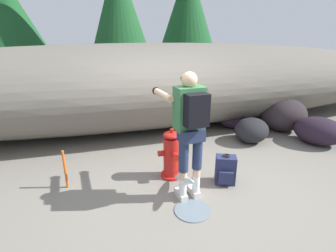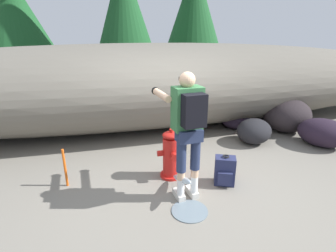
# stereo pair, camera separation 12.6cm
# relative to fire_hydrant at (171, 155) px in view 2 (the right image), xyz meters

# --- Properties ---
(ground_plane) EXTENTS (56.00, 56.00, 0.04)m
(ground_plane) POSITION_rel_fire_hydrant_xyz_m (0.18, -0.35, -0.39)
(ground_plane) COLOR slate
(dirt_embankment) EXTENTS (17.18, 3.20, 1.98)m
(dirt_embankment) POSITION_rel_fire_hydrant_xyz_m (0.18, 2.65, 0.62)
(dirt_embankment) COLOR #666056
(dirt_embankment) RESTS_ON ground_plane
(fire_hydrant) EXTENTS (0.44, 0.39, 0.81)m
(fire_hydrant) POSITION_rel_fire_hydrant_xyz_m (0.00, 0.00, 0.00)
(fire_hydrant) COLOR red
(fire_hydrant) RESTS_ON ground_plane
(hydrant_water_jet) EXTENTS (0.47, 0.99, 0.47)m
(hydrant_water_jet) POSITION_rel_fire_hydrant_xyz_m (-0.00, -0.64, -0.17)
(hydrant_water_jet) COLOR silver
(hydrant_water_jet) RESTS_ON ground_plane
(utility_worker) EXTENTS (0.59, 1.00, 1.73)m
(utility_worker) POSITION_rel_fire_hydrant_xyz_m (0.05, -0.57, 0.74)
(utility_worker) COLOR beige
(utility_worker) RESTS_ON ground_plane
(spare_backpack) EXTENTS (0.36, 0.35, 0.47)m
(spare_backpack) POSITION_rel_fire_hydrant_xyz_m (0.72, -0.42, -0.16)
(spare_backpack) COLOR #23284C
(spare_backpack) RESTS_ON ground_plane
(boulder_large) EXTENTS (1.53, 1.54, 0.79)m
(boulder_large) POSITION_rel_fire_hydrant_xyz_m (3.16, 1.33, 0.02)
(boulder_large) COLOR #272124
(boulder_large) RESTS_ON ground_plane
(boulder_mid) EXTENTS (1.04, 1.02, 0.51)m
(boulder_mid) POSITION_rel_fire_hydrant_xyz_m (2.04, 0.89, -0.12)
(boulder_mid) COLOR black
(boulder_mid) RESTS_ON ground_plane
(boulder_small) EXTENTS (0.92, 0.93, 0.43)m
(boulder_small) POSITION_rel_fire_hydrant_xyz_m (2.12, 1.81, -0.16)
(boulder_small) COLOR #261D2B
(boulder_small) RESTS_ON ground_plane
(boulder_outlier) EXTENTS (1.20, 1.24, 0.56)m
(boulder_outlier) POSITION_rel_fire_hydrant_xyz_m (3.31, 0.41, -0.09)
(boulder_outlier) COLOR black
(boulder_outlier) RESTS_ON ground_plane
(survey_stake) EXTENTS (0.04, 0.04, 0.60)m
(survey_stake) POSITION_rel_fire_hydrant_xyz_m (-1.59, 0.13, -0.07)
(survey_stake) COLOR #E55914
(survey_stake) RESTS_ON ground_plane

